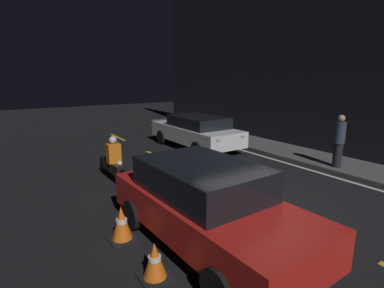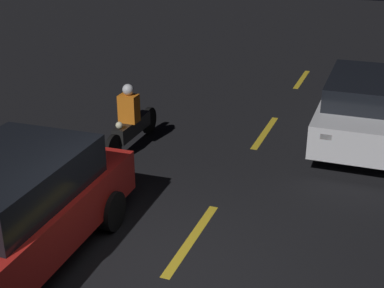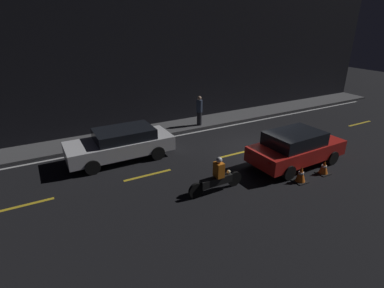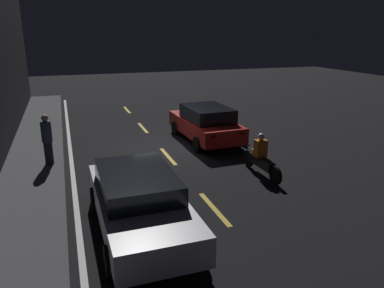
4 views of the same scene
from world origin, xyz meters
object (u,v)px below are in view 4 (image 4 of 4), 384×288
(motorcycle, at_px, (261,159))
(traffic_cone_mid, at_px, (229,130))
(taxi_red, at_px, (206,123))
(pedestrian, at_px, (47,139))
(sedan_white, at_px, (139,201))
(traffic_cone_near, at_px, (243,137))

(motorcycle, bearing_deg, traffic_cone_mid, -12.68)
(taxi_red, height_order, traffic_cone_mid, taxi_red)
(motorcycle, xyz_separation_m, pedestrian, (2.96, 6.43, 0.44))
(taxi_red, height_order, pedestrian, pedestrian)
(pedestrian, bearing_deg, traffic_cone_mid, -77.70)
(sedan_white, bearing_deg, taxi_red, 146.91)
(sedan_white, xyz_separation_m, traffic_cone_mid, (6.76, -5.30, -0.46))
(sedan_white, bearing_deg, pedestrian, -158.81)
(motorcycle, height_order, traffic_cone_near, motorcycle)
(traffic_cone_near, relative_size, pedestrian, 0.39)
(traffic_cone_mid, relative_size, pedestrian, 0.34)
(taxi_red, height_order, traffic_cone_near, taxi_red)
(sedan_white, relative_size, pedestrian, 2.71)
(motorcycle, relative_size, traffic_cone_near, 3.39)
(taxi_red, distance_m, pedestrian, 6.25)
(pedestrian, bearing_deg, taxi_red, -78.72)
(traffic_cone_near, xyz_separation_m, pedestrian, (-0.28, 7.38, 0.66))
(taxi_red, bearing_deg, traffic_cone_near, -129.11)
(taxi_red, bearing_deg, pedestrian, 99.22)
(traffic_cone_near, xyz_separation_m, traffic_cone_mid, (1.33, 0.02, -0.04))
(taxi_red, bearing_deg, traffic_cone_mid, -74.80)
(traffic_cone_mid, xyz_separation_m, pedestrian, (-1.60, 7.36, 0.70))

